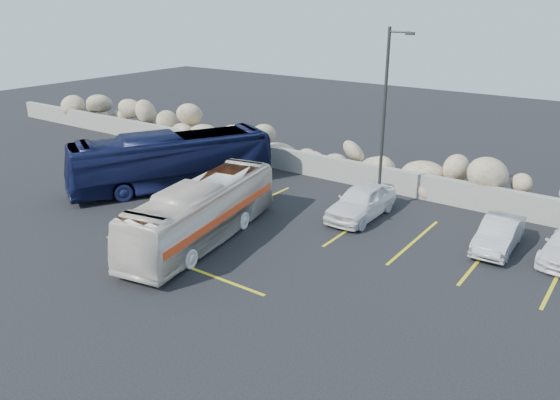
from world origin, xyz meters
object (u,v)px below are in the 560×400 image
Objects in this scene: vintage_bus at (202,212)px; lamppost at (385,116)px; tour_coach at (171,161)px; car_a at (361,201)px; car_b at (499,234)px.

lamppost is at bearing 49.50° from vintage_bus.
lamppost is 10.86m from tour_coach.
vintage_bus is 2.01× the size of car_a.
lamppost is at bearing 80.49° from car_a.
car_a is (3.95, 5.86, -0.47)m from vintage_bus.
tour_coach reaches higher than car_b.
vintage_bus is 11.49m from car_b.
lamppost is at bearing 165.91° from car_b.
vintage_bus reaches higher than car_a.
lamppost is 2.20× the size of car_b.
vintage_bus is at bearing -5.64° from tour_coach.
tour_coach is 9.92m from car_a.
lamppost is 0.79× the size of tour_coach.
car_a reaches higher than car_b.
lamppost reaches higher than car_b.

